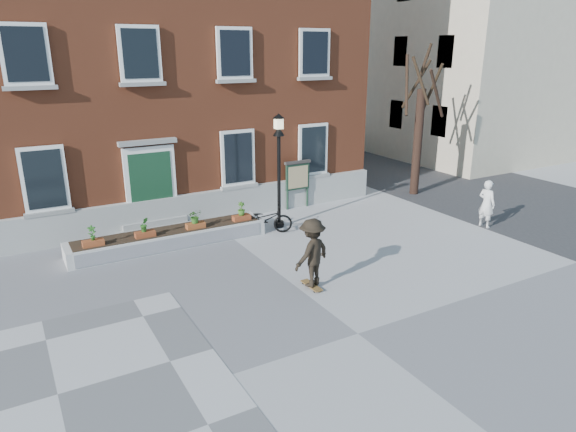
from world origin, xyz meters
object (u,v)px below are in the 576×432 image
parked_car (333,142)px  notice_board (298,176)px  lamp_post (279,155)px  skateboarder (312,253)px  bicycle (265,219)px  bystander (487,204)px

parked_car → notice_board: size_ratio=2.23×
parked_car → notice_board: bearing=-107.8°
lamp_post → skateboarder: lamp_post is taller
bicycle → lamp_post: size_ratio=0.47×
parked_car → skateboarder: bearing=-102.3°
bicycle → parked_car: parked_car is taller
skateboarder → parked_car: bearing=53.9°
parked_car → lamp_post: size_ratio=1.06×
bystander → lamp_post: size_ratio=0.43×
notice_board → skateboarder: size_ratio=0.99×
notice_board → skateboarder: (-3.26, -6.25, -0.28)m
bystander → notice_board: size_ratio=0.90×
lamp_post → bystander: bearing=-29.6°
bicycle → parked_car: size_ratio=0.45×
lamp_post → skateboarder: bearing=-108.7°
bicycle → skateboarder: (-0.83, -4.30, 0.49)m
bystander → lamp_post: lamp_post is taller
lamp_post → skateboarder: (-1.57, -4.65, -1.56)m
bystander → skateboarder: size_ratio=0.89×
parked_car → skateboarder: (-10.57, -14.48, 0.29)m
bystander → notice_board: notice_board is taller
parked_car → notice_board: (-7.31, -8.22, 0.58)m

